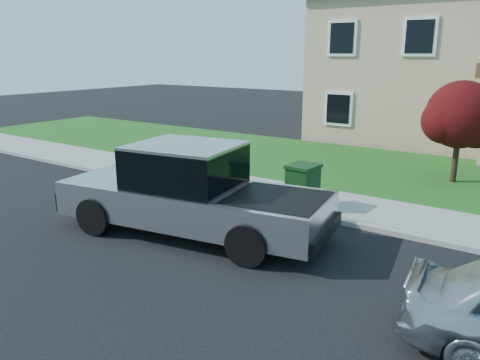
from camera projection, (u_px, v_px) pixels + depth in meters
The scene contains 9 objects.
ground at pixel (199, 244), 10.02m from camera, with size 80.00×80.00×0.00m, color black.
curb at pixel (303, 213), 11.76m from camera, with size 40.00×0.20×0.12m, color gray.
sidewalk at pixel (322, 202), 12.63m from camera, with size 40.00×2.00×0.15m, color gray.
lawn at pixel (377, 170), 16.22m from camera, with size 40.00×7.00×0.10m, color #1B4714.
house at pixel (446, 71), 21.50m from camera, with size 14.00×11.30×6.85m.
pickup_truck at pixel (191, 193), 10.39m from camera, with size 6.47×3.04×2.05m.
woman at pixel (241, 189), 11.31m from camera, with size 0.59×0.42×1.65m.
ornamental_tree at pixel (462, 118), 14.03m from camera, with size 2.26×2.04×3.10m.
trash_bin at pixel (303, 186), 11.82m from camera, with size 0.74×0.84×1.12m.
Camera 1 is at (6.01, -7.17, 3.93)m, focal length 35.00 mm.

